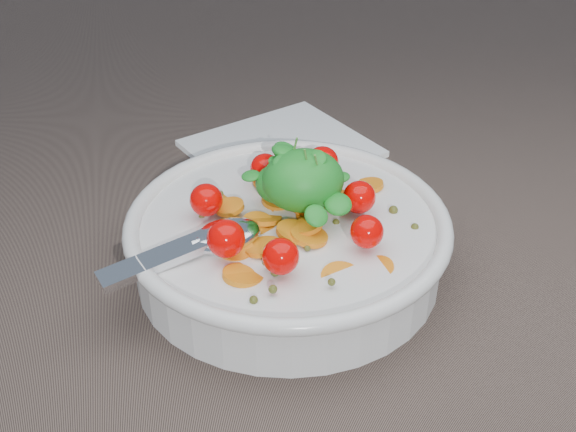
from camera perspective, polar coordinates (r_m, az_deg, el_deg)
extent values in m
plane|color=brown|center=(0.65, -3.04, -2.90)|extent=(6.00, 6.00, 0.00)
cylinder|color=white|center=(0.61, 0.00, -2.32)|extent=(0.26, 0.26, 0.05)
torus|color=white|center=(0.60, 0.00, -0.40)|extent=(0.27, 0.27, 0.01)
cylinder|color=white|center=(0.63, 0.00, -3.93)|extent=(0.13, 0.13, 0.01)
cylinder|color=brown|center=(0.61, 0.00, -2.32)|extent=(0.23, 0.23, 0.04)
cylinder|color=orange|center=(0.58, 0.52, -1.25)|extent=(0.03, 0.03, 0.01)
cylinder|color=orange|center=(0.57, -4.17, -2.58)|extent=(0.03, 0.03, 0.01)
cylinder|color=orange|center=(0.61, 1.46, 1.04)|extent=(0.04, 0.04, 0.01)
cylinder|color=orange|center=(0.56, 7.01, -4.25)|extent=(0.04, 0.04, 0.02)
cylinder|color=orange|center=(0.58, 1.68, -1.58)|extent=(0.03, 0.03, 0.01)
cylinder|color=orange|center=(0.67, 3.96, 3.15)|extent=(0.04, 0.04, 0.01)
cylinder|color=orange|center=(0.65, -1.55, 2.97)|extent=(0.04, 0.04, 0.01)
cylinder|color=orange|center=(0.57, -2.02, -2.45)|extent=(0.03, 0.03, 0.01)
cylinder|color=orange|center=(0.65, 2.24, 2.34)|extent=(0.04, 0.04, 0.01)
cylinder|color=orange|center=(0.62, 3.90, 1.36)|extent=(0.03, 0.03, 0.01)
cylinder|color=orange|center=(0.63, -5.53, 1.16)|extent=(0.04, 0.04, 0.01)
cylinder|color=orange|center=(0.65, -0.64, 3.03)|extent=(0.04, 0.04, 0.00)
cylinder|color=orange|center=(0.62, -0.82, 1.26)|extent=(0.04, 0.04, 0.01)
cylinder|color=orange|center=(0.54, -3.56, -4.69)|extent=(0.03, 0.03, 0.01)
cylinder|color=orange|center=(0.62, -0.30, 0.52)|extent=(0.04, 0.04, 0.01)
cylinder|color=orange|center=(0.58, 1.53, -0.80)|extent=(0.03, 0.03, 0.01)
cylinder|color=orange|center=(0.59, -2.37, -0.65)|extent=(0.03, 0.03, 0.01)
cylinder|color=orange|center=(0.54, -3.87, -4.76)|extent=(0.04, 0.04, 0.01)
cylinder|color=orange|center=(0.65, 6.35, 2.38)|extent=(0.04, 0.04, 0.01)
cylinder|color=orange|center=(0.61, -4.64, 0.73)|extent=(0.03, 0.03, 0.01)
cylinder|color=orange|center=(0.54, 4.33, -5.04)|extent=(0.04, 0.04, 0.01)
cylinder|color=orange|center=(0.60, -1.99, -0.21)|extent=(0.04, 0.04, 0.02)
cylinder|color=orange|center=(0.61, 1.76, -0.05)|extent=(0.03, 0.03, 0.01)
sphere|color=#4B4F1A|center=(0.60, -2.93, -0.08)|extent=(0.01, 0.01, 0.01)
sphere|color=#4B4F1A|center=(0.58, -6.58, -1.61)|extent=(0.01, 0.01, 0.01)
sphere|color=#4B4F1A|center=(0.65, 0.27, 2.90)|extent=(0.01, 0.01, 0.01)
sphere|color=#4B4F1A|center=(0.62, 8.33, 0.47)|extent=(0.01, 0.01, 0.01)
sphere|color=#4B4F1A|center=(0.60, 9.99, -0.87)|extent=(0.01, 0.01, 0.01)
sphere|color=#4B4F1A|center=(0.54, -1.03, -4.43)|extent=(0.01, 0.01, 0.01)
sphere|color=#4B4F1A|center=(0.68, 1.25, 4.74)|extent=(0.01, 0.01, 0.01)
sphere|color=#4B4F1A|center=(0.61, -6.81, -0.09)|extent=(0.01, 0.01, 0.01)
sphere|color=#4B4F1A|center=(0.52, -2.73, -6.64)|extent=(0.01, 0.01, 0.01)
sphere|color=#4B4F1A|center=(0.62, -4.40, 1.20)|extent=(0.01, 0.01, 0.01)
sphere|color=#4B4F1A|center=(0.60, 3.82, -0.51)|extent=(0.01, 0.01, 0.01)
sphere|color=#4B4F1A|center=(0.52, -1.21, -5.80)|extent=(0.01, 0.01, 0.01)
sphere|color=#4B4F1A|center=(0.56, 1.53, -2.54)|extent=(0.01, 0.01, 0.01)
sphere|color=#4B4F1A|center=(0.62, -5.37, 1.76)|extent=(0.01, 0.01, 0.01)
sphere|color=#4B4F1A|center=(0.54, -1.76, -3.68)|extent=(0.01, 0.01, 0.01)
sphere|color=#4B4F1A|center=(0.53, 3.46, -5.23)|extent=(0.01, 0.01, 0.01)
sphere|color=#4B4F1A|center=(0.62, 4.69, 0.57)|extent=(0.01, 0.01, 0.01)
sphere|color=#4B4F1A|center=(0.55, -1.01, -2.93)|extent=(0.01, 0.01, 0.01)
sphere|color=#E50200|center=(0.60, 5.65, 1.50)|extent=(0.03, 0.03, 0.03)
sphere|color=#E50200|center=(0.65, 2.74, 4.25)|extent=(0.03, 0.03, 0.03)
sphere|color=#E50200|center=(0.64, -1.81, 3.78)|extent=(0.03, 0.03, 0.03)
sphere|color=#E50200|center=(0.60, -6.48, 1.27)|extent=(0.03, 0.03, 0.03)
sphere|color=#E50200|center=(0.55, -4.93, -1.80)|extent=(0.03, 0.03, 0.03)
sphere|color=#E50200|center=(0.53, -0.58, -3.21)|extent=(0.03, 0.03, 0.03)
sphere|color=#E50200|center=(0.56, 6.25, -1.24)|extent=(0.03, 0.03, 0.03)
ellipsoid|color=green|center=(0.59, 1.20, 2.84)|extent=(0.07, 0.06, 0.05)
ellipsoid|color=green|center=(0.60, -0.72, 2.58)|extent=(0.04, 0.04, 0.03)
ellipsoid|color=green|center=(0.59, 0.96, 4.60)|extent=(0.02, 0.02, 0.01)
ellipsoid|color=green|center=(0.58, 2.26, 4.55)|extent=(0.02, 0.02, 0.02)
ellipsoid|color=green|center=(0.58, 3.96, 0.95)|extent=(0.02, 0.03, 0.02)
ellipsoid|color=green|center=(0.60, -0.18, 5.02)|extent=(0.03, 0.03, 0.02)
ellipsoid|color=green|center=(0.59, 1.24, 4.12)|extent=(0.02, 0.02, 0.02)
ellipsoid|color=green|center=(0.60, 1.31, 4.02)|extent=(0.02, 0.02, 0.01)
ellipsoid|color=green|center=(0.59, 0.91, 3.65)|extent=(0.02, 0.02, 0.02)
ellipsoid|color=green|center=(0.60, -2.96, 3.20)|extent=(0.02, 0.02, 0.01)
ellipsoid|color=green|center=(0.59, 1.12, 3.32)|extent=(0.02, 0.02, 0.01)
ellipsoid|color=green|center=(0.60, 4.17, 3.08)|extent=(0.02, 0.02, 0.01)
ellipsoid|color=green|center=(0.59, 0.13, 2.98)|extent=(0.03, 0.03, 0.02)
ellipsoid|color=green|center=(0.60, -0.16, 5.05)|extent=(0.04, 0.03, 0.02)
ellipsoid|color=green|center=(0.58, 3.23, 2.49)|extent=(0.02, 0.02, 0.02)
ellipsoid|color=green|center=(0.57, 2.24, 0.02)|extent=(0.02, 0.02, 0.02)
ellipsoid|color=green|center=(0.59, 1.64, 3.57)|extent=(0.03, 0.03, 0.01)
ellipsoid|color=green|center=(0.58, 1.25, 3.19)|extent=(0.03, 0.03, 0.03)
ellipsoid|color=green|center=(0.59, 0.84, 4.04)|extent=(0.03, 0.03, 0.02)
ellipsoid|color=green|center=(0.58, -0.45, 4.23)|extent=(0.02, 0.03, 0.01)
ellipsoid|color=green|center=(0.60, -0.87, 4.22)|extent=(0.02, 0.02, 0.01)
cylinder|color=#4C8C33|center=(0.58, 1.65, 3.53)|extent=(0.01, 0.01, 0.04)
cylinder|color=#4C8C33|center=(0.60, 0.29, 4.47)|extent=(0.01, 0.01, 0.04)
cylinder|color=#4C8C33|center=(0.58, 2.46, 3.45)|extent=(0.01, 0.02, 0.04)
ellipsoid|color=silver|center=(0.57, -4.95, -1.55)|extent=(0.07, 0.06, 0.02)
cube|color=silver|center=(0.56, -9.25, -3.01)|extent=(0.12, 0.06, 0.02)
cylinder|color=silver|center=(0.57, -6.65, -2.03)|extent=(0.02, 0.02, 0.01)
cube|color=white|center=(0.80, -0.57, 5.36)|extent=(0.23, 0.21, 0.01)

